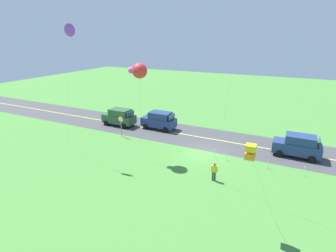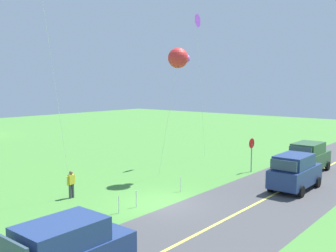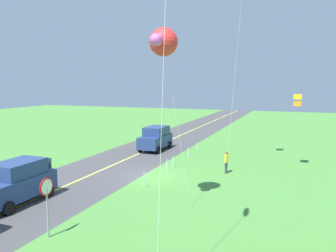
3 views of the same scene
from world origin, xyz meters
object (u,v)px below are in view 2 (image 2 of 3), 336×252
object	(u,v)px
stop_sign	(252,148)
person_adult_near	(71,183)
kite_yellow_high	(197,21)
kite_green_far	(179,58)
car_suv_foreground	(295,172)
car_parked_east_near	(309,157)

from	to	relation	value
stop_sign	person_adult_near	xyz separation A→B (m)	(-12.77, 4.88, -0.94)
kite_yellow_high	kite_green_far	world-z (taller)	kite_yellow_high
person_adult_near	kite_green_far	size ratio (longest dim) A/B	0.18
car_suv_foreground	kite_green_far	size ratio (longest dim) A/B	0.48
car_parked_east_near	stop_sign	size ratio (longest dim) A/B	1.72
car_parked_east_near	stop_sign	world-z (taller)	stop_sign
stop_sign	person_adult_near	size ratio (longest dim) A/B	1.60
person_adult_near	car_parked_east_near	bearing A→B (deg)	131.98
car_parked_east_near	kite_yellow_high	size ratio (longest dim) A/B	0.35
kite_yellow_high	stop_sign	bearing A→B (deg)	-97.25
car_parked_east_near	stop_sign	bearing A→B (deg)	129.14
car_parked_east_near	person_adult_near	xyz separation A→B (m)	(-15.48, 8.21, -0.29)
kite_yellow_high	kite_green_far	xyz separation A→B (m)	(-5.52, -2.41, -3.42)
kite_yellow_high	kite_green_far	bearing A→B (deg)	-156.44
kite_yellow_high	kite_green_far	distance (m)	6.92
car_suv_foreground	person_adult_near	bearing A→B (deg)	137.17
car_parked_east_near	kite_green_far	bearing A→B (deg)	138.83
stop_sign	kite_yellow_high	bearing A→B (deg)	82.75
car_suv_foreground	person_adult_near	world-z (taller)	car_suv_foreground
person_adult_near	kite_yellow_high	size ratio (longest dim) A/B	0.13
car_parked_east_near	person_adult_near	bearing A→B (deg)	152.05
car_parked_east_near	kite_green_far	distance (m)	12.33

